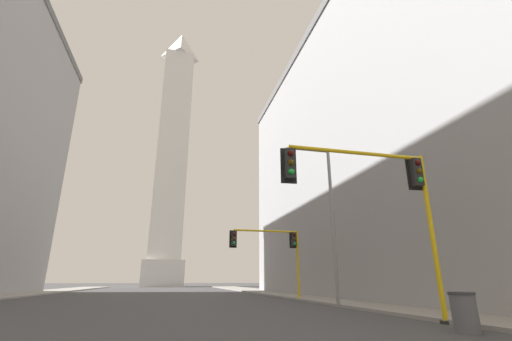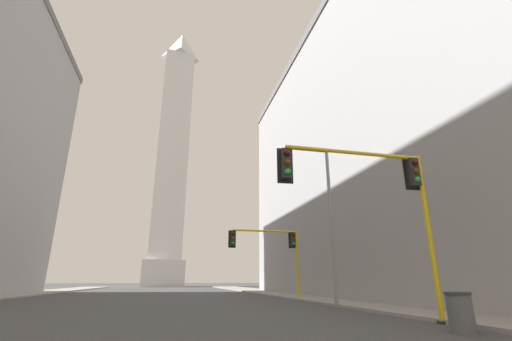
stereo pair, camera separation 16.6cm
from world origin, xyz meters
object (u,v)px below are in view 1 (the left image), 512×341
Objects in this scene: traffic_light_near_right at (381,188)px; traffic_light_mid_right at (274,246)px; obelisk at (173,151)px; trash_bin at (464,312)px; street_lamp at (325,206)px.

traffic_light_mid_right is at bearing 88.53° from traffic_light_near_right.
traffic_light_near_right is 15.25m from traffic_light_mid_right.
obelisk is 67.29m from traffic_light_mid_right.
traffic_light_near_right is at bearing 114.50° from trash_bin.
obelisk is 73.32m from street_lamp.
traffic_light_near_right is at bearing -91.47° from traffic_light_mid_right.
traffic_light_near_right is 4.69m from trash_bin.
trash_bin is (0.91, -1.99, -4.15)m from traffic_light_near_right.
traffic_light_near_right is 5.57× the size of trash_bin.
traffic_light_mid_right is 17.57m from trash_bin.
obelisk is at bearing 97.27° from trash_bin.
street_lamp is 11.20m from trash_bin.
street_lamp is (10.35, -67.04, -27.83)m from obelisk.
obelisk is 80.82m from traffic_light_near_right.
obelisk is 7.44× the size of street_lamp.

